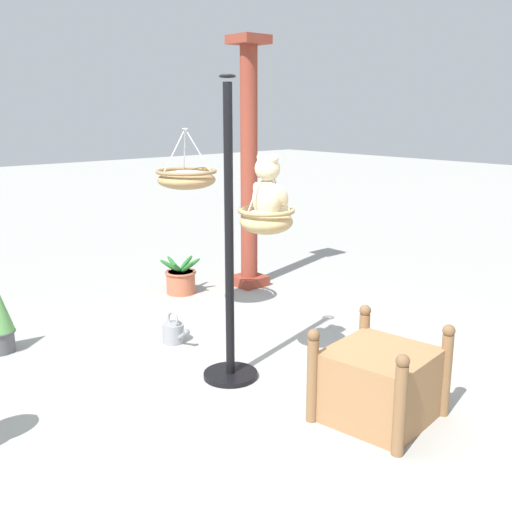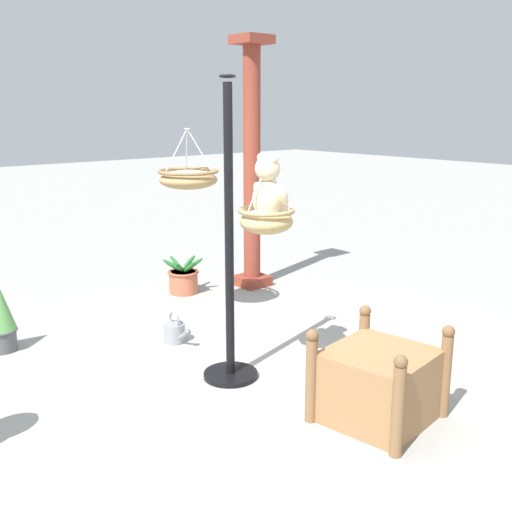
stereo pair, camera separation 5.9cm
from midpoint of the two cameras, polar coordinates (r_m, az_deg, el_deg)
The scene contains 9 objects.
ground_plane at distance 4.95m, azimuth -0.97°, elevation -11.74°, with size 40.00×40.00×0.00m, color #9E9E99.
display_pole_central at distance 4.76m, azimuth -2.85°, elevation -3.36°, with size 0.44×0.44×2.37m.
hanging_basket_with_teddy at distance 4.68m, azimuth 0.61°, elevation 3.48°, with size 0.44×0.44×0.55m.
teddy_bear at distance 4.66m, azimuth 0.84°, elevation 6.16°, with size 0.35×0.30×0.50m.
hanging_basket_left_high at distance 5.96m, azimuth -6.86°, elevation 7.30°, with size 0.59×0.59×0.58m.
greenhouse_pillar_right at distance 7.22m, azimuth -0.90°, elevation 8.09°, with size 0.38×0.38×2.93m.
wooden_planter_box at distance 4.38m, azimuth 11.18°, elevation -11.53°, with size 0.84×0.85×0.68m.
potted_plant_bushy_green at distance 7.19m, azimuth -7.34°, elevation -2.17°, with size 0.48×0.48×0.44m.
watering_can at distance 5.72m, azimuth -8.05°, elevation -7.13°, with size 0.35×0.20×0.30m.
Camera 1 is at (3.39, -2.91, 2.13)m, focal length 42.40 mm.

